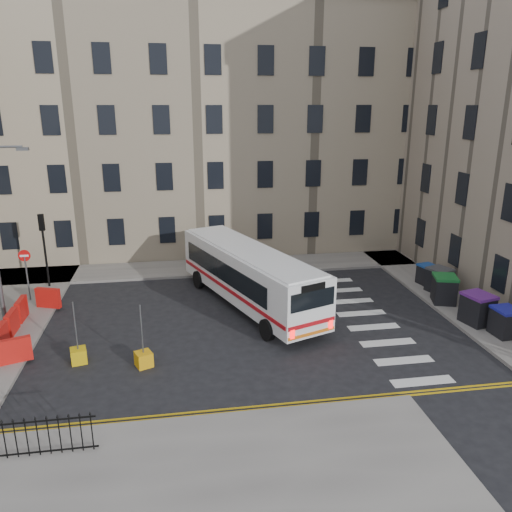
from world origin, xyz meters
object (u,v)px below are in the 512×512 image
object	(u,v)px
wheelie_bin_e	(427,274)
wheelie_bin_c	(444,289)
wheelie_bin_a	(505,322)
bus	(249,274)
bollard_chevron	(144,359)
wheelie_bin_b	(477,309)
bollard_yellow	(79,356)
wheelie_bin_d	(439,280)

from	to	relation	value
wheelie_bin_e	wheelie_bin_c	bearing A→B (deg)	-112.96
wheelie_bin_e	wheelie_bin_a	bearing A→B (deg)	-101.22
bus	bollard_chevron	world-z (taller)	bus
wheelie_bin_a	wheelie_bin_b	distance (m)	1.45
wheelie_bin_a	wheelie_bin_c	xyz separation A→B (m)	(-0.67, 4.00, 0.08)
wheelie_bin_c	bollard_chevron	bearing A→B (deg)	-147.74
wheelie_bin_c	wheelie_bin_a	bearing A→B (deg)	-63.25
bollard_chevron	wheelie_bin_a	bearing A→B (deg)	-0.09
bollard_chevron	bollard_yellow	bearing A→B (deg)	164.65
wheelie_bin_b	wheelie_bin_e	bearing A→B (deg)	73.60
wheelie_bin_c	bollard_chevron	world-z (taller)	wheelie_bin_c
bus	bollard_chevron	bearing A→B (deg)	-152.95
bus	wheelie_bin_e	xyz separation A→B (m)	(10.34, 1.15, -0.99)
wheelie_bin_e	bollard_yellow	distance (m)	18.87
wheelie_bin_e	bollard_yellow	bearing A→B (deg)	-174.58
wheelie_bin_a	wheelie_bin_b	xyz separation A→B (m)	(-0.48, 1.37, 0.09)
bollard_chevron	bus	bearing A→B (deg)	47.65
wheelie_bin_b	bollard_chevron	bearing A→B (deg)	171.80
bus	wheelie_bin_d	world-z (taller)	bus
wheelie_bin_b	wheelie_bin_c	world-z (taller)	wheelie_bin_b
bollard_yellow	wheelie_bin_e	bearing A→B (deg)	18.30
wheelie_bin_c	wheelie_bin_b	bearing A→B (deg)	-68.67
wheelie_bin_a	wheelie_bin_c	size ratio (longest dim) A/B	0.81
wheelie_bin_b	bollard_yellow	bearing A→B (deg)	168.77
bollard_yellow	bus	bearing A→B (deg)	32.21
wheelie_bin_d	bollard_yellow	size ratio (longest dim) A/B	2.47
wheelie_bin_a	bollard_chevron	world-z (taller)	wheelie_bin_a
wheelie_bin_c	wheelie_bin_d	size ratio (longest dim) A/B	1.05
wheelie_bin_b	wheelie_bin_c	xyz separation A→B (m)	(-0.19, 2.63, -0.01)
bus	bollard_chevron	size ratio (longest dim) A/B	18.32
wheelie_bin_c	bollard_yellow	distance (m)	17.75
bollard_yellow	wheelie_bin_d	bearing A→B (deg)	14.66
wheelie_bin_a	wheelie_bin_d	bearing A→B (deg)	88.67
wheelie_bin_b	wheelie_bin_e	world-z (taller)	wheelie_bin_b
wheelie_bin_a	bollard_yellow	size ratio (longest dim) A/B	2.10
wheelie_bin_a	wheelie_bin_d	distance (m)	5.43
bus	bollard_yellow	world-z (taller)	bus
wheelie_bin_b	wheelie_bin_a	bearing A→B (deg)	-83.94
bus	wheelie_bin_a	world-z (taller)	bus
wheelie_bin_a	wheelie_bin_e	xyz separation A→B (m)	(-0.19, 6.66, -0.07)
wheelie_bin_e	bollard_yellow	world-z (taller)	wheelie_bin_e
wheelie_bin_a	wheelie_bin_d	world-z (taller)	wheelie_bin_d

